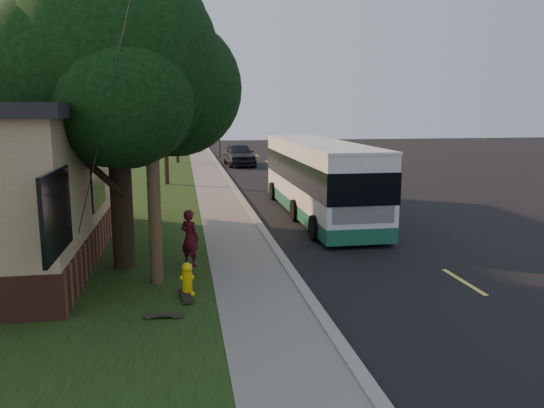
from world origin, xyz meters
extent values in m
plane|color=black|center=(0.00, 0.00, 0.00)|extent=(120.00, 120.00, 0.00)
cube|color=black|center=(4.00, 10.00, 0.01)|extent=(8.00, 80.00, 0.01)
cube|color=gray|center=(0.00, 10.00, 0.06)|extent=(0.25, 80.00, 0.12)
cube|color=slate|center=(-1.00, 10.00, 0.04)|extent=(2.00, 80.00, 0.08)
cube|color=black|center=(-4.50, 10.00, 0.04)|extent=(5.00, 80.00, 0.07)
cylinder|color=yellow|center=(-2.60, 0.00, 0.35)|extent=(0.22, 0.22, 0.55)
sphere|color=yellow|center=(-2.60, 0.00, 0.69)|extent=(0.24, 0.24, 0.24)
cylinder|color=yellow|center=(-2.60, 0.00, 0.47)|extent=(0.30, 0.10, 0.10)
cylinder|color=yellow|center=(-2.60, 0.00, 0.47)|extent=(0.10, 0.18, 0.10)
cylinder|color=yellow|center=(-2.60, 0.00, 0.09)|extent=(0.32, 0.32, 0.04)
cylinder|color=#473321|center=(-3.30, 1.00, 4.57)|extent=(0.30, 0.30, 9.00)
cylinder|color=#2D2D30|center=(-4.20, -0.10, 3.80)|extent=(2.52, 3.21, 7.60)
cylinder|color=black|center=(-4.20, 2.50, 2.07)|extent=(0.56, 0.56, 4.00)
sphere|color=black|center=(-4.20, 2.50, 5.27)|extent=(5.20, 5.20, 5.20)
sphere|color=black|center=(-2.80, 3.10, 4.67)|extent=(3.60, 3.60, 3.60)
sphere|color=black|center=(-5.40, 2.10, 4.97)|extent=(3.80, 3.80, 3.80)
sphere|color=black|center=(-3.90, 1.20, 4.37)|extent=(3.20, 3.20, 3.20)
sphere|color=black|center=(-4.80, 3.90, 5.67)|extent=(3.40, 3.40, 3.40)
sphere|color=black|center=(-3.30, 3.70, 6.27)|extent=(3.00, 3.00, 3.00)
cylinder|color=black|center=(-3.50, 18.00, 1.72)|extent=(0.24, 0.24, 3.30)
cylinder|color=black|center=(-3.50, 18.00, 3.37)|extent=(1.38, 0.57, 2.01)
cylinder|color=black|center=(-3.50, 18.00, 3.37)|extent=(0.74, 1.21, 1.58)
cylinder|color=black|center=(-3.50, 18.00, 3.37)|extent=(0.65, 1.05, 1.95)
cylinder|color=black|center=(-3.50, 18.00, 3.37)|extent=(1.28, 0.53, 1.33)
cylinder|color=black|center=(-3.50, 18.00, 3.37)|extent=(0.75, 1.21, 1.70)
cylinder|color=black|center=(-3.00, 30.00, 1.58)|extent=(0.24, 0.24, 3.03)
cylinder|color=black|center=(-3.00, 30.00, 3.10)|extent=(1.38, 0.57, 2.01)
cylinder|color=black|center=(-3.00, 30.00, 3.10)|extent=(0.74, 1.21, 1.58)
cylinder|color=black|center=(-3.00, 30.00, 3.10)|extent=(0.65, 1.05, 1.95)
cylinder|color=black|center=(-3.00, 30.00, 3.10)|extent=(1.28, 0.53, 1.33)
cylinder|color=black|center=(-3.00, 30.00, 3.10)|extent=(0.75, 1.21, 1.70)
cylinder|color=#2D2D30|center=(0.50, 34.00, 2.75)|extent=(0.16, 0.16, 5.50)
imported|color=black|center=(0.50, 34.00, 4.50)|extent=(0.18, 0.22, 1.10)
cube|color=silver|center=(2.56, 8.52, 1.64)|extent=(2.21, 10.61, 2.39)
cube|color=#1A5D3F|center=(2.56, 8.52, 0.40)|extent=(2.23, 10.63, 0.49)
cube|color=black|center=(2.56, 8.52, 1.81)|extent=(2.25, 10.65, 0.97)
cube|color=black|center=(2.56, 3.25, 1.50)|extent=(1.91, 0.06, 1.41)
cube|color=yellow|center=(2.56, 3.26, 2.70)|extent=(1.41, 0.06, 0.31)
cube|color=#FFF2CC|center=(1.90, 3.24, 0.49)|extent=(0.22, 0.04, 0.13)
cube|color=#FFF2CC|center=(3.22, 3.24, 0.49)|extent=(0.22, 0.04, 0.13)
cube|color=silver|center=(2.56, 8.52, 2.85)|extent=(2.26, 10.66, 0.08)
cylinder|color=black|center=(1.45, 4.63, 0.41)|extent=(0.25, 0.81, 0.81)
cylinder|color=black|center=(3.67, 4.63, 0.41)|extent=(0.25, 0.81, 0.81)
cylinder|color=black|center=(1.45, 7.64, 0.41)|extent=(0.25, 0.81, 0.81)
cylinder|color=black|center=(3.67, 7.64, 0.41)|extent=(0.25, 0.81, 0.81)
cylinder|color=black|center=(1.45, 12.41, 0.41)|extent=(0.25, 0.81, 0.81)
cylinder|color=black|center=(3.67, 12.41, 0.41)|extent=(0.25, 0.81, 0.81)
imported|color=#4B0F17|center=(-2.50, 2.25, 0.82)|extent=(0.65, 0.63, 1.50)
cube|color=black|center=(-2.64, -0.21, 0.14)|extent=(0.35, 0.92, 0.02)
cylinder|color=silver|center=(-2.60, -0.53, 0.10)|extent=(0.21, 0.08, 0.06)
cylinder|color=silver|center=(-2.68, 0.10, 0.10)|extent=(0.21, 0.08, 0.06)
cube|color=black|center=(-3.08, -1.24, 0.13)|extent=(0.77, 0.27, 0.02)
cylinder|color=silver|center=(-2.82, -1.27, 0.09)|extent=(0.06, 0.17, 0.05)
cylinder|color=silver|center=(-3.35, -1.21, 0.09)|extent=(0.06, 0.17, 0.05)
cube|color=black|center=(-8.60, 7.10, 0.67)|extent=(1.79, 1.61, 1.27)
cube|color=black|center=(-8.60, 7.10, 1.35)|extent=(1.86, 1.67, 0.08)
imported|color=black|center=(1.50, 27.68, 0.84)|extent=(2.19, 5.02, 1.68)
camera|label=1|loc=(-2.62, -11.34, 4.12)|focal=35.00mm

